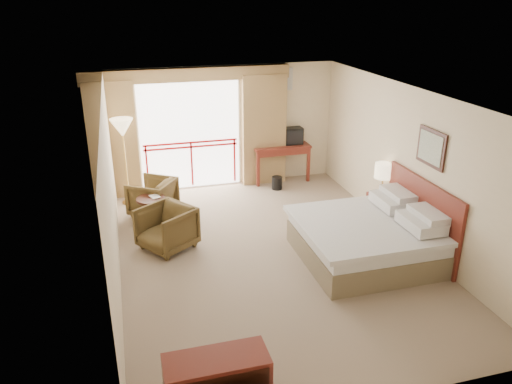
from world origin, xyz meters
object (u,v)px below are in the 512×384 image
object	(u,v)px
bed	(368,238)
side_table	(152,207)
floor_lamp	(122,131)
armchair_near	(168,248)
tv	(293,136)
table_lamp	(384,171)
nightstand	(381,210)
desk	(279,152)
armchair_far	(154,214)
wastebasket	(277,183)

from	to	relation	value
bed	side_table	world-z (taller)	bed
floor_lamp	armchair_near	bearing A→B (deg)	-75.87
armchair_near	floor_lamp	bearing A→B (deg)	159.20
tv	floor_lamp	bearing A→B (deg)	171.36
table_lamp	armchair_near	size ratio (longest dim) A/B	0.71
nightstand	armchair_near	xyz separation A→B (m)	(-4.05, 0.11, -0.30)
nightstand	desk	distance (m)	3.12
bed	desk	world-z (taller)	bed
nightstand	tv	xyz separation A→B (m)	(-0.81, 2.83, 0.76)
bed	table_lamp	xyz separation A→B (m)	(0.88, 1.19, 0.68)
armchair_far	floor_lamp	xyz separation A→B (m)	(-0.45, 0.72, 1.56)
nightstand	floor_lamp	world-z (taller)	floor_lamp
nightstand	armchair_far	xyz separation A→B (m)	(-4.16, 1.64, -0.30)
side_table	desk	bearing A→B (deg)	30.73
bed	desk	xyz separation A→B (m)	(-0.24, 4.03, 0.30)
bed	armchair_far	distance (m)	4.32
bed	tv	xyz separation A→B (m)	(0.06, 3.97, 0.68)
wastebasket	armchair_near	bearing A→B (deg)	-141.29
bed	nightstand	bearing A→B (deg)	52.46
wastebasket	floor_lamp	size ratio (longest dim) A/B	0.16
tv	side_table	distance (m)	3.91
nightstand	tv	bearing A→B (deg)	104.45
nightstand	armchair_far	bearing A→B (deg)	156.93
armchair_far	armchair_near	world-z (taller)	armchair_near
bed	wastebasket	world-z (taller)	bed
floor_lamp	armchair_far	bearing A→B (deg)	-58.00
tv	side_table	bearing A→B (deg)	-168.06
bed	floor_lamp	distance (m)	5.25
wastebasket	armchair_near	xyz separation A→B (m)	(-2.69, -2.15, -0.15)
wastebasket	nightstand	bearing A→B (deg)	-59.06
bed	nightstand	xyz separation A→B (m)	(0.88, 1.14, -0.08)
tv	armchair_near	distance (m)	4.35
nightstand	wastebasket	size ratio (longest dim) A/B	2.03
desk	side_table	bearing A→B (deg)	-147.44
wastebasket	floor_lamp	xyz separation A→B (m)	(-3.25, 0.09, 1.41)
table_lamp	armchair_far	distance (m)	4.58
armchair_far	floor_lamp	world-z (taller)	floor_lamp
bed	armchair_near	distance (m)	3.43
bed	table_lamp	world-z (taller)	table_lamp
desk	floor_lamp	world-z (taller)	floor_lamp
desk	wastebasket	xyz separation A→B (m)	(-0.25, -0.62, -0.53)
bed	desk	distance (m)	4.05
armchair_far	table_lamp	bearing A→B (deg)	103.16
nightstand	armchair_near	distance (m)	4.06
tv	bed	bearing A→B (deg)	-106.62
wastebasket	floor_lamp	bearing A→B (deg)	178.42
wastebasket	armchair_far	distance (m)	2.88
wastebasket	side_table	world-z (taller)	side_table
wastebasket	armchair_near	distance (m)	3.45
side_table	floor_lamp	bearing A→B (deg)	106.26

